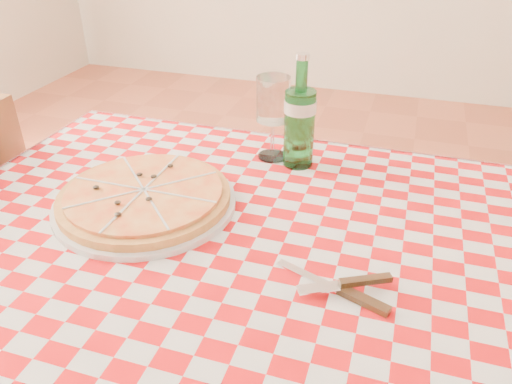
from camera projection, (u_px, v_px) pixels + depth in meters
dining_table at (256, 278)px, 0.97m from camera, size 1.20×0.80×0.75m
tablecloth at (257, 239)px, 0.92m from camera, size 1.30×0.90×0.01m
pizza_plate at (145, 196)px, 1.00m from camera, size 0.37×0.37×0.05m
water_bottle at (300, 112)px, 1.11m from camera, size 0.07×0.07×0.26m
wine_glass at (273, 119)px, 1.15m from camera, size 0.10×0.10×0.20m
cutlery at (339, 286)px, 0.79m from camera, size 0.24×0.21×0.02m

